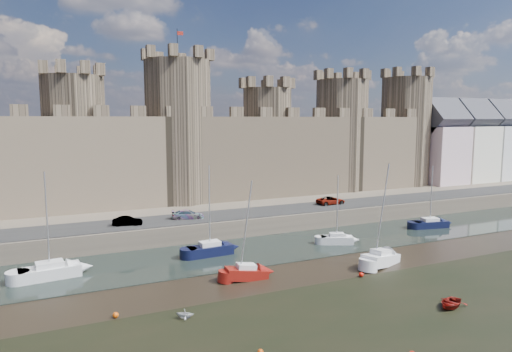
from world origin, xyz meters
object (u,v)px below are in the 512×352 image
Objects in this scene: car_3 at (331,201)px; sailboat_4 at (246,272)px; sailboat_5 at (381,258)px; sailboat_0 at (50,271)px; car_1 at (127,221)px; car_2 at (188,215)px; sailboat_2 at (337,239)px; sailboat_3 at (430,223)px; sailboat_1 at (210,249)px.

car_3 is 30.30m from sailboat_4.
sailboat_5 reaches higher than sailboat_4.
sailboat_0 is at bearing 103.55° from car_3.
car_2 is at bearing -70.80° from car_1.
sailboat_2 is (33.89, -1.32, -0.09)m from sailboat_0.
sailboat_3 is at bearing -92.38° from car_2.
sailboat_1 is 1.16× the size of sailboat_3.
sailboat_0 reaches higher than car_1.
sailboat_0 is (-17.42, -10.26, -2.29)m from car_2.
sailboat_5 is (15.35, -2.07, 0.06)m from sailboat_4.
car_1 is 43.48m from sailboat_3.
car_1 is 31.54m from sailboat_5.
car_1 is 0.35× the size of sailboat_1.
sailboat_2 reaches higher than car_2.
car_3 is at bearing -74.33° from car_2.
sailboat_5 is at bearing -128.52° from car_2.
sailboat_3 is (42.42, -9.26, -2.38)m from car_1.
sailboat_3 reaches higher than car_1.
sailboat_3 is (51.67, 0.36, -0.11)m from sailboat_0.
car_1 is 0.41× the size of sailboat_2.
car_1 is at bearing 119.82° from sailboat_4.
car_1 is 0.34× the size of sailboat_0.
car_2 is 20.28m from sailboat_2.
car_1 is at bearing 40.04° from sailboat_0.
sailboat_1 reaches higher than sailboat_3.
sailboat_3 is 21.18m from sailboat_5.
sailboat_5 reaches higher than car_2.
sailboat_5 reaches higher than sailboat_2.
sailboat_4 is at bearing 128.62° from car_3.
car_1 is 8.19m from car_2.
sailboat_5 is at bearing -68.66° from sailboat_2.
sailboat_5 is (33.46, -10.46, -0.03)m from sailboat_0.
car_1 is at bearing 119.32° from sailboat_5.
sailboat_3 is (34.25, -9.90, -2.40)m from car_2.
car_3 is 42.74m from sailboat_0.
sailboat_4 is 15.49m from sailboat_5.
car_1 is 12.24m from sailboat_1.
car_2 is (8.17, 0.64, 0.02)m from car_1.
sailboat_2 is (16.56, -2.04, -0.09)m from sailboat_1.
sailboat_4 is (8.86, -18.01, -2.37)m from car_1.
car_1 is 0.40× the size of sailboat_3.
sailboat_0 reaches higher than car_3.
car_3 is at bearing -72.68° from car_1.
sailboat_1 is at bearing -3.73° from sailboat_0.
sailboat_5 reaches higher than car_1.
sailboat_1 is at bearing 124.27° from sailboat_5.
sailboat_4 is (18.11, -8.39, -0.09)m from sailboat_0.
sailboat_3 is at bearing 18.24° from sailboat_4.
sailboat_0 reaches higher than car_2.
sailboat_3 is at bearing -137.15° from car_3.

